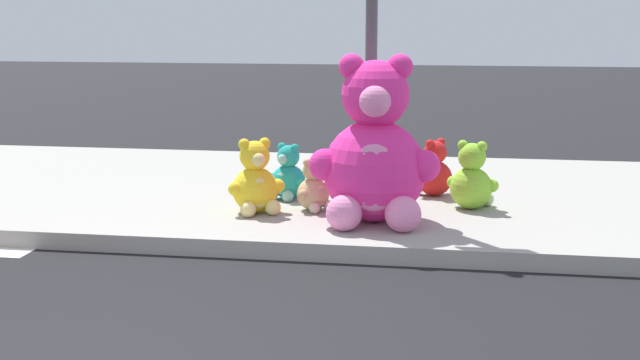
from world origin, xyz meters
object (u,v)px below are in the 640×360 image
at_px(plush_lime, 472,181).
at_px(plush_red, 433,173).
at_px(sign_pole, 372,25).
at_px(plush_yellow, 256,183).
at_px(plush_teal, 287,177).
at_px(plush_pink_large, 375,156).
at_px(plush_tan, 314,189).

height_order(plush_lime, plush_red, plush_lime).
height_order(sign_pole, plush_lime, sign_pole).
height_order(plush_yellow, plush_teal, plush_yellow).
bearing_deg(sign_pole, plush_lime, 5.65).
bearing_deg(plush_pink_large, plush_lime, 38.99).
relative_size(sign_pole, plush_pink_large, 2.19).
xyz_separation_m(sign_pole, plush_pink_large, (0.10, -0.59, -1.11)).
bearing_deg(plush_yellow, plush_tan, 19.06).
bearing_deg(plush_red, plush_lime, -54.62).
bearing_deg(plush_pink_large, plush_teal, 138.97).
bearing_deg(sign_pole, plush_teal, 165.21).
xyz_separation_m(plush_yellow, plush_teal, (0.17, 0.63, -0.05)).
height_order(plush_pink_large, plush_lime, plush_pink_large).
height_order(sign_pole, plush_pink_large, sign_pole).
bearing_deg(plush_red, plush_teal, -164.36).
bearing_deg(plush_red, plush_tan, -141.45).
relative_size(plush_yellow, plush_tan, 1.39).
bearing_deg(plush_tan, plush_yellow, -160.94).
bearing_deg(plush_teal, sign_pole, -14.79).
bearing_deg(plush_pink_large, plush_red, 68.46).
bearing_deg(plush_teal, plush_tan, -53.00).
bearing_deg(plush_lime, plush_red, 125.38).
relative_size(plush_teal, plush_red, 0.96).
relative_size(sign_pole, plush_yellow, 4.65).
height_order(sign_pole, plush_yellow, sign_pole).
height_order(plush_pink_large, plush_tan, plush_pink_large).
bearing_deg(plush_tan, plush_pink_large, -31.15).
relative_size(sign_pole, plush_tan, 6.49).
distance_m(plush_pink_large, plush_red, 1.35).
xyz_separation_m(plush_pink_large, plush_yellow, (-1.10, 0.18, -0.31)).
distance_m(plush_tan, plush_lime, 1.48).
height_order(plush_yellow, plush_red, plush_yellow).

